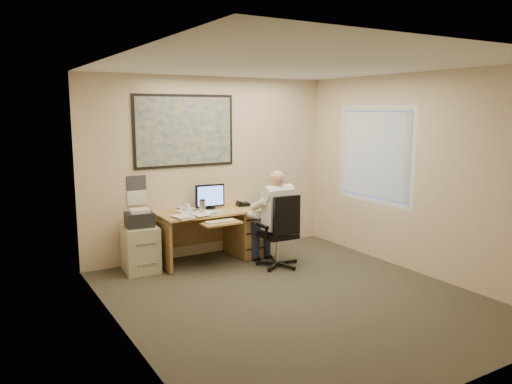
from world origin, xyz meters
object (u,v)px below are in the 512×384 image
desk (231,228)px  person (277,219)px  filing_cabinet (140,245)px  office_chair (280,246)px

desk → person: 0.85m
filing_cabinet → office_chair: (1.75, -0.84, -0.07)m
desk → office_chair: (0.34, -0.82, -0.13)m
office_chair → person: size_ratio=0.77×
desk → filing_cabinet: desk is taller
desk → filing_cabinet: 1.41m
desk → office_chair: size_ratio=1.52×
desk → office_chair: 0.90m
office_chair → person: bearing=93.4°
person → office_chair: bearing=-93.8°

